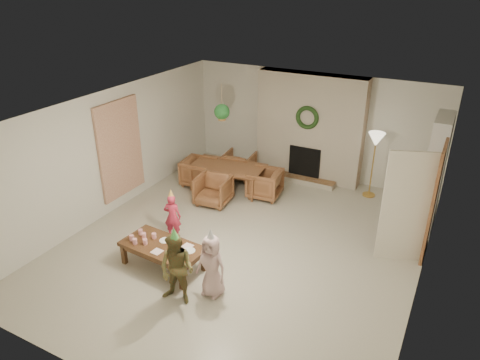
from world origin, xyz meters
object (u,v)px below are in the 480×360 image
Objects in this scene: coffee_table_top at (163,247)px; child_plaid at (177,269)px; dining_chair_near at (213,190)px; dining_chair_left at (199,172)px; dining_chair_right at (264,183)px; child_pink at (212,266)px; child_red at (173,216)px; dining_chair_far at (239,165)px; dining_table at (227,178)px.

child_plaid is at bearing -35.00° from coffee_table_top.
dining_chair_near is at bearing 104.62° from coffee_table_top.
dining_chair_left is at bearing 135.00° from dining_chair_near.
child_pink is (0.67, -3.34, 0.20)m from dining_chair_right.
child_red reaches higher than coffee_table_top.
dining_chair_near reaches higher than coffee_table_top.
child_red is (-0.39, 0.84, 0.05)m from coffee_table_top.
child_pink reaches higher than dining_chair_right.
dining_chair_far is at bearing 102.13° from child_plaid.
dining_chair_left is at bearing 45.00° from dining_chair_far.
dining_chair_far is (-0.07, 0.72, 0.03)m from dining_table.
dining_chair_right is 2.44m from child_red.
dining_chair_near is 2.95m from child_pink.
dining_chair_left is at bearing -87.06° from child_red.
child_red is at bearing 123.75° from child_plaid.
dining_chair_near is 0.79× the size of child_red.
dining_chair_far is 0.61× the size of child_plaid.
coffee_table_top is (0.49, -3.05, 0.11)m from dining_table.
dining_chair_right is at bearing 0.00° from dining_table.
dining_chair_right is at bearing 141.34° from dining_chair_far.
dining_table is at bearing 90.00° from dining_chair_near.
child_red is (-0.80, -2.30, 0.12)m from dining_chair_right.
dining_chair_near is 1.02m from dining_chair_left.
coffee_table_top is at bearing -86.43° from dining_table.
dining_chair_right is 0.61× the size of child_plaid.
coffee_table_top is at bearing -163.51° from dining_chair_left.
dining_chair_right is (0.96, -0.63, 0.00)m from dining_chair_far.
coffee_table_top is at bearing 92.90° from dining_chair_far.
child_pink reaches higher than dining_chair_left.
dining_table is at bearing -90.00° from dining_chair_right.
dining_chair_near is at bearing -51.34° from dining_chair_right.
dining_chair_near is 2.37m from coffee_table_top.
dining_chair_near reaches higher than dining_table.
dining_chair_right is at bearing 105.71° from child_pink.
dining_chair_near is 1.00× the size of dining_chair_right.
dining_chair_left reaches higher than coffee_table_top.
child_plaid is at bearing -157.20° from dining_chair_left.
child_pink is at bearing 42.83° from child_plaid.
coffee_table_top is (0.42, -2.33, 0.08)m from dining_chair_near.
dining_chair_right is 3.16m from coffee_table_top.
dining_chair_far is at bearing 116.73° from child_pink.
dining_chair_left is at bearing 180.00° from dining_table.
child_pink reaches higher than dining_chair_near.
dining_table is 0.72m from dining_chair_near.
dining_chair_near is 1.44m from dining_chair_far.
child_red is at bearing -24.77° from dining_chair_right.
dining_table is 2.34× the size of dining_chair_near.
child_red reaches higher than dining_chair_left.
child_pink reaches higher than dining_chair_far.
child_pink reaches higher than coffee_table_top.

